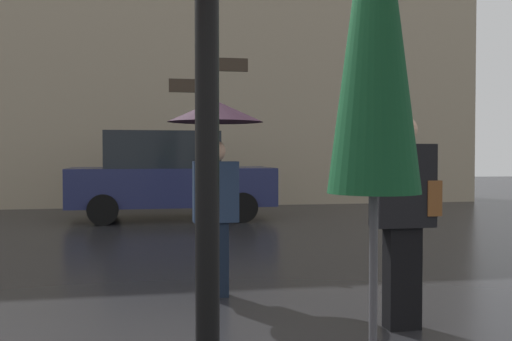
# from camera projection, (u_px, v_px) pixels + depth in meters

# --- Properties ---
(folded_patio_umbrella_near) EXTENTS (0.43, 0.43, 2.79)m
(folded_patio_umbrella_near) POSITION_uv_depth(u_px,v_px,m) (375.00, 27.00, 2.53)
(folded_patio_umbrella_near) COLOR black
(folded_patio_umbrella_near) RESTS_ON ground
(pedestrian_with_umbrella) EXTENTS (0.93, 0.93, 1.91)m
(pedestrian_with_umbrella) POSITION_uv_depth(u_px,v_px,m) (215.00, 143.00, 5.80)
(pedestrian_with_umbrella) COLOR black
(pedestrian_with_umbrella) RESTS_ON ground
(pedestrian_with_bag) EXTENTS (0.52, 0.24, 1.70)m
(pedestrian_with_bag) POSITION_uv_depth(u_px,v_px,m) (404.00, 208.00, 4.75)
(pedestrian_with_bag) COLOR black
(pedestrian_with_bag) RESTS_ON ground
(parked_car_left) EXTENTS (4.23, 1.95, 1.86)m
(parked_car_left) POSITION_uv_depth(u_px,v_px,m) (169.00, 175.00, 12.69)
(parked_car_left) COLOR #1E234C
(parked_car_left) RESTS_ON ground
(street_signpost) EXTENTS (1.08, 0.08, 2.86)m
(street_signpost) POSITION_uv_depth(u_px,v_px,m) (208.00, 128.00, 8.17)
(street_signpost) COLOR black
(street_signpost) RESTS_ON ground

